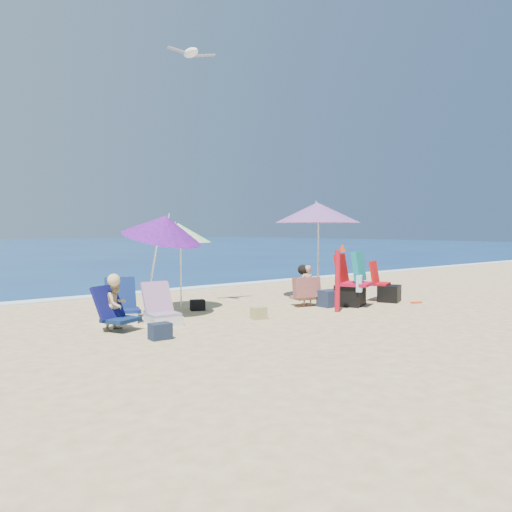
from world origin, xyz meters
TOP-DOWN VIEW (x-y plane):
  - ground at (0.00, 0.00)m, footprint 120.00×120.00m
  - foam at (0.00, 5.10)m, footprint 120.00×0.50m
  - umbrella_turquoise at (1.97, 1.57)m, footprint 2.14×2.14m
  - umbrella_striped at (-1.34, 2.20)m, footprint 1.39×1.39m
  - umbrella_blue at (-1.97, 1.62)m, footprint 1.83×1.87m
  - furled_umbrella at (0.95, -0.01)m, footprint 0.22×0.21m
  - chair_navy at (-2.80, 1.69)m, footprint 0.78×0.82m
  - chair_rainbow at (-2.38, 0.97)m, footprint 0.56×0.69m
  - camp_chair_left at (2.89, 0.30)m, footprint 0.75×0.86m
  - camp_chair_right at (1.79, 0.37)m, footprint 0.86×0.91m
  - person_center at (0.99, 0.92)m, footprint 0.65×0.57m
  - person_left at (-3.18, 1.03)m, footprint 0.74×0.72m
  - bag_navy_a at (-2.96, -0.04)m, footprint 0.32×0.24m
  - bag_black_a at (-1.07, 1.90)m, footprint 0.34×0.31m
  - bag_tan at (-0.77, 0.34)m, footprint 0.28×0.22m
  - bag_navy_b at (1.36, 0.59)m, footprint 0.47×0.36m
  - orange_item at (3.18, -0.29)m, footprint 0.26×0.18m
  - seagull at (-1.36, 1.64)m, footprint 0.94×0.45m

SIDE VIEW (x-z plane):
  - ground at x=0.00m, z-range 0.00..0.00m
  - orange_item at x=3.18m, z-range 0.00..0.03m
  - foam at x=0.00m, z-range 0.00..0.04m
  - bag_black_a at x=-1.07m, z-range 0.00..0.21m
  - bag_tan at x=-0.77m, z-range 0.00..0.22m
  - bag_navy_a at x=-2.96m, z-range 0.00..0.24m
  - bag_navy_b at x=1.36m, z-range 0.00..0.34m
  - chair_rainbow at x=-2.38m, z-range -0.17..0.55m
  - chair_navy at x=-2.80m, z-range -0.18..0.58m
  - camp_chair_left at x=2.89m, z-range -0.18..0.72m
  - camp_chair_right at x=1.79m, z-range -0.16..1.00m
  - person_left at x=-3.18m, z-range -0.04..0.88m
  - person_center at x=0.99m, z-range -0.01..0.86m
  - furled_umbrella at x=0.95m, z-range 0.07..1.41m
  - umbrella_striped at x=-1.34m, z-range 0.66..2.44m
  - umbrella_blue at x=-1.97m, z-range 0.65..2.67m
  - umbrella_turquoise at x=1.97m, z-range 0.86..3.14m
  - seagull at x=-1.36m, z-range 4.85..5.01m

